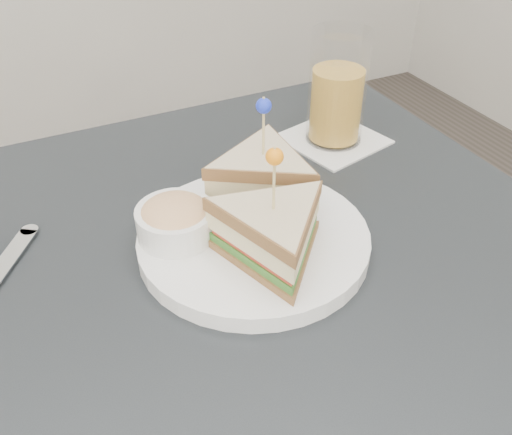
% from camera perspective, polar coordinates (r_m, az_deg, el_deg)
% --- Properties ---
extents(table, '(0.80, 0.80, 0.75)m').
position_cam_1_polar(table, '(0.71, -0.37, -8.80)').
color(table, black).
rests_on(table, ground).
extents(plate_meal, '(0.34, 0.34, 0.16)m').
position_cam_1_polar(plate_meal, '(0.65, -0.04, 0.44)').
color(plate_meal, white).
rests_on(plate_meal, table).
extents(drink_set, '(0.16, 0.16, 0.17)m').
position_cam_1_polar(drink_set, '(0.86, 8.10, 12.07)').
color(drink_set, white).
rests_on(drink_set, table).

